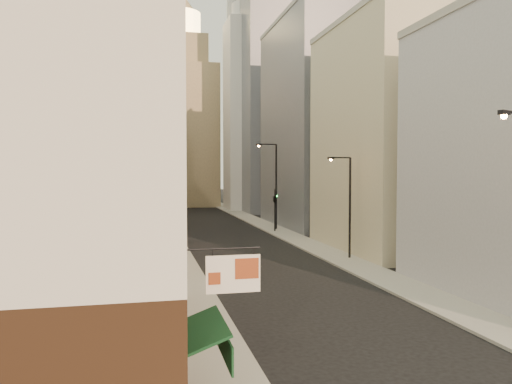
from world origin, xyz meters
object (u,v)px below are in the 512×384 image
at_px(streetlamp_mid, 348,201).
at_px(streetlamp_far, 274,181).
at_px(traffic_light_right, 275,198).
at_px(white_tower, 248,108).
at_px(clock_tower, 181,119).
at_px(traffic_light_left, 168,207).

xyz_separation_m(streetlamp_mid, streetlamp_far, (-0.55, 20.59, 1.21)).
bearing_deg(traffic_light_right, white_tower, -78.14).
height_order(clock_tower, streetlamp_far, clock_tower).
height_order(streetlamp_mid, traffic_light_left, streetlamp_mid).
height_order(clock_tower, white_tower, clock_tower).
bearing_deg(traffic_light_left, white_tower, -109.17).
xyz_separation_m(white_tower, streetlamp_mid, (-3.00, -52.00, -13.91)).
bearing_deg(streetlamp_mid, streetlamp_far, 80.78).
distance_m(streetlamp_mid, traffic_light_left, 20.12).
distance_m(white_tower, traffic_light_left, 43.30).
height_order(streetlamp_far, traffic_light_right, streetlamp_far).
distance_m(clock_tower, streetlamp_far, 47.48).
relative_size(traffic_light_left, traffic_light_right, 1.00).
distance_m(white_tower, streetlamp_mid, 53.91).
bearing_deg(clock_tower, streetlamp_far, -80.69).
height_order(white_tower, streetlamp_mid, white_tower).
distance_m(streetlamp_mid, streetlamp_far, 20.64).
bearing_deg(streetlamp_far, clock_tower, 89.14).
relative_size(white_tower, traffic_light_right, 8.30).
relative_size(clock_tower, traffic_light_left, 8.98).
distance_m(clock_tower, white_tower, 17.83).
bearing_deg(streetlamp_mid, clock_tower, 86.15).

